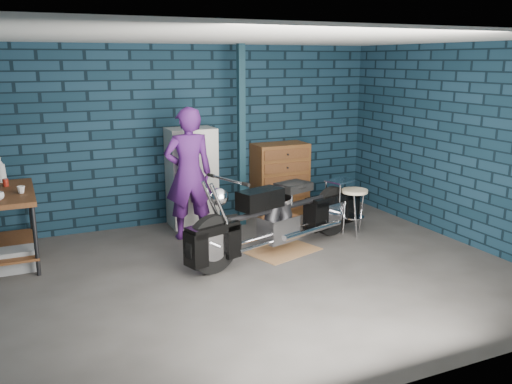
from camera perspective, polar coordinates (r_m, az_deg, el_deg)
ground at (r=6.51m, az=0.75°, el=-8.58°), size 6.00×6.00×0.00m
room_walls at (r=6.55m, az=-1.28°, el=8.76°), size 6.02×5.01×2.71m
support_post at (r=8.10m, az=-1.55°, el=5.79°), size 0.10×0.10×2.70m
workbench at (r=7.40m, az=-24.35°, el=-3.34°), size 0.60×1.40×0.91m
drip_mat at (r=7.26m, az=2.72°, el=-6.14°), size 1.06×0.92×0.01m
motorcycle at (r=7.09m, az=2.77°, el=-1.90°), size 2.64×1.43×1.12m
person at (r=7.60m, az=-7.09°, el=1.92°), size 0.72×0.52×1.86m
storage_bin at (r=7.17m, az=-23.90°, el=-6.53°), size 0.43×0.31×0.27m
locker at (r=8.23m, az=-6.76°, el=1.55°), size 0.69×0.50×1.49m
tool_chest at (r=8.82m, az=2.58°, el=1.37°), size 0.87×0.48×1.16m
shop_stool at (r=7.91m, az=10.26°, el=-2.13°), size 0.40×0.40×0.68m
cup_b at (r=7.09m, az=-23.50°, el=0.23°), size 0.12×0.12×0.09m
mug_red at (r=7.56m, az=-24.87°, el=0.91°), size 0.09×0.09×0.10m
bottle at (r=7.81m, az=-25.28°, el=2.12°), size 0.16×0.16×0.33m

